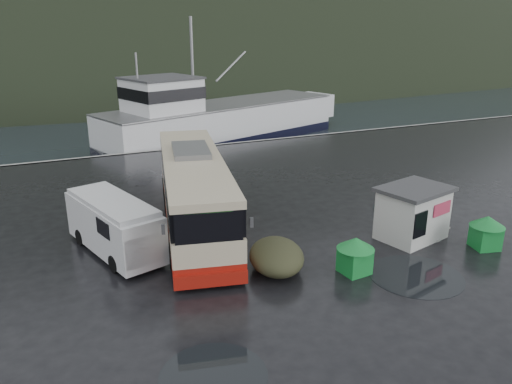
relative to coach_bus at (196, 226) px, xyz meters
name	(u,v)px	position (x,y,z in m)	size (l,w,h in m)	color
ground	(294,254)	(2.80, -4.64, 0.00)	(160.00, 160.00, 0.00)	black
harbor_water	(72,65)	(2.80, 105.36, 0.00)	(300.00, 180.00, 0.02)	black
quay_edge	(171,149)	(2.80, 15.36, 0.00)	(160.00, 0.60, 1.50)	#999993
headland	(70,44)	(12.80, 245.36, 0.00)	(780.00, 540.00, 570.00)	black
coach_bus	(196,226)	(0.00, 0.00, 0.00)	(3.14, 12.63, 3.57)	#C0B091
white_van	(117,252)	(-3.89, -1.42, 0.00)	(1.94, 5.63, 2.35)	silver
waste_bin_left	(354,272)	(4.18, -6.98, 0.00)	(1.04, 1.04, 1.45)	#167D30
waste_bin_right	(484,248)	(10.55, -7.34, 0.00)	(1.03, 1.03, 1.44)	#167D30
dome_tent	(276,270)	(1.54, -5.59, 0.00)	(2.10, 2.94, 1.16)	#31321E
ticket_kiosk	(410,238)	(8.37, -5.23, 0.00)	(3.03, 2.30, 2.37)	beige
jersey_barrier_a	(420,236)	(8.87, -5.28, 0.00)	(0.82, 1.64, 0.82)	#999993
jersey_barrier_b	(433,226)	(10.30, -4.55, 0.00)	(0.71, 1.41, 0.71)	#999993
fishing_trawler	(223,126)	(9.66, 22.51, 0.00)	(28.03, 6.13, 11.21)	silver
puddles	(366,274)	(4.55, -7.27, 0.01)	(15.90, 11.18, 0.01)	black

